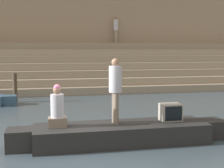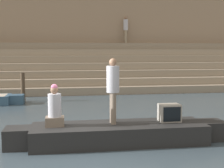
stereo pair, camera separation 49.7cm
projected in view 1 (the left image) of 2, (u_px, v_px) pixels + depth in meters
name	position (u px, v px, depth m)	size (l,w,h in m)	color
ground_plane	(63.00, 144.00, 7.91)	(120.00, 120.00, 0.00)	#3D4C56
ghat_steps	(52.00, 73.00, 18.63)	(36.00, 4.27, 2.85)	gray
back_wall	(51.00, 32.00, 20.41)	(34.20, 1.28, 7.25)	#937A60
rowboat_main	(122.00, 133.00, 7.97)	(5.65, 1.33, 0.50)	black
person_standing	(115.00, 86.00, 7.92)	(0.33, 0.33, 1.67)	#756656
person_rowing	(57.00, 110.00, 7.61)	(0.46, 0.36, 1.05)	#756656
tv_set	(171.00, 112.00, 8.30)	(0.54, 0.42, 0.46)	#9E998E
mooring_post	(15.00, 88.00, 14.25)	(0.19, 0.19, 1.34)	#473828
person_on_steps	(116.00, 28.00, 20.38)	(0.30, 0.30, 1.73)	gray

